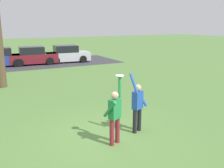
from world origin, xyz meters
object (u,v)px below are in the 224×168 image
Objects in this scene: person_catcher at (115,113)px; parked_car_blue at (0,58)px; frisbee_disc at (120,76)px; person_defender at (137,104)px; parked_car_silver at (67,54)px; parked_car_maroon at (33,56)px.

person_catcher is 0.49× the size of parked_car_blue.
parked_car_blue is at bearing 96.50° from frisbee_disc.
person_defender is at bearing -0.00° from person_catcher.
person_catcher is 1.13m from frisbee_disc.
parked_car_silver is at bearing 55.15° from person_catcher.
person_defender reaches higher than parked_car_silver.
parked_car_silver is at bearing 2.80° from parked_car_maroon.
frisbee_disc is at bearing -78.69° from parked_car_blue.
parked_car_blue is 2.73m from parked_car_maroon.
person_defender is 8.25× the size of frisbee_disc.
person_catcher is at bearing -158.79° from frisbee_disc.
parked_car_maroon is at bearing 65.50° from person_catcher.
person_defender is 1.46m from frisbee_disc.
parked_car_maroon is (2.72, -0.25, 0.00)m from parked_car_blue.
parked_car_blue is at bearing -178.74° from parked_car_silver.
frisbee_disc is 17.31m from parked_car_blue.
frisbee_disc reaches higher than parked_car_blue.
person_defender is at bearing -75.60° from parked_car_blue.
frisbee_disc is 16.97m from parked_car_maroon.
frisbee_disc is 0.06× the size of parked_car_blue.
person_catcher is 0.49× the size of parked_car_maroon.
person_defender is (1.09, 0.42, -0.00)m from person_catcher.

